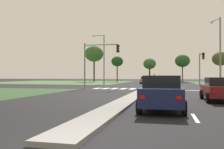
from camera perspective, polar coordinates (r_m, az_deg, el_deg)
ground_plane at (r=34.85m, az=9.09°, el=-3.01°), size 200.00×200.00×0.00m
grass_verge_far_left at (r=65.53m, az=-12.10°, el=-1.78°), size 35.00×35.00×0.01m
median_island_near at (r=15.99m, az=4.17°, el=-5.83°), size 1.20×22.00×0.14m
median_island_far at (r=59.79m, az=10.81°, el=-1.85°), size 1.20×36.00×0.14m
lane_dash_near at (r=9.65m, az=19.24°, el=-9.78°), size 0.14×2.00×0.01m
lane_dash_second at (r=15.58m, az=16.91°, el=-6.20°), size 0.14×2.00×0.01m
lane_dash_third at (r=21.55m, az=15.88°, el=-4.59°), size 0.14×2.00×0.01m
stop_bar_near at (r=27.80m, az=15.90°, el=-3.65°), size 6.40×0.50×0.01m
crosswalk_bar_near at (r=30.88m, az=-3.57°, el=-3.34°), size 0.70×2.80×0.01m
crosswalk_bar_second at (r=30.56m, az=-1.50°, el=-3.37°), size 0.70×2.80×0.01m
crosswalk_bar_third at (r=30.29m, az=0.61°, el=-3.39°), size 0.70×2.80×0.01m
crosswalk_bar_fourth at (r=30.06m, az=2.75°, el=-3.42°), size 0.70×2.80×0.01m
crosswalk_bar_fifth at (r=29.88m, az=4.92°, el=-3.44°), size 0.70×2.80×0.01m
crosswalk_bar_sixth at (r=29.73m, az=7.12°, el=-3.45°), size 0.70×2.80×0.01m
car_red_near at (r=22.54m, az=12.40°, el=-2.34°), size 1.96×4.14×1.61m
car_blue_second at (r=66.56m, az=8.97°, el=-1.07°), size 1.96×4.63×1.60m
car_grey_third at (r=50.92m, az=7.94°, el=-1.33°), size 1.98×4.50×1.49m
car_navy_fourth at (r=11.22m, az=11.84°, el=-4.30°), size 2.01×4.18×1.61m
car_maroon_fifth at (r=16.53m, az=24.41°, el=-3.18°), size 2.03×4.29×1.51m
traffic_signal_far_right at (r=40.01m, az=20.53°, el=2.62°), size 0.32×4.59×5.33m
traffic_signal_near_left at (r=29.47m, az=-3.56°, el=4.14°), size 4.56×0.32×5.70m
street_lamp_second at (r=32.97m, az=24.30°, el=5.61°), size 1.12×2.18×8.94m
street_lamp_third at (r=43.79m, az=-2.17°, el=4.20°), size 2.26×0.66×9.13m
pedestrian_at_median at (r=46.05m, az=10.11°, el=-0.75°), size 0.34×0.34×1.91m
treeline_near at (r=70.22m, az=-4.30°, el=4.94°), size 5.44×5.44×10.49m
treeline_second at (r=68.62m, az=1.26°, el=3.12°), size 3.41×3.41×7.31m
treeline_third at (r=65.95m, az=9.00°, el=2.52°), size 3.46×3.46×6.47m
treeline_fourth at (r=64.49m, az=16.50°, el=3.13°), size 3.80×3.80×7.19m
treeline_sixth at (r=62.93m, az=24.57°, el=3.43°), size 3.93×3.93×7.45m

